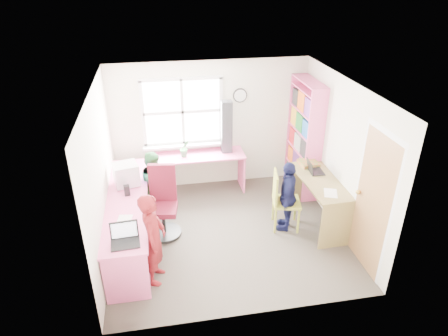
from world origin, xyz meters
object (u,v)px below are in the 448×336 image
object	(u,v)px
person_red	(154,239)
laptop_right	(314,169)
l_desk	(142,228)
person_green	(155,186)
right_desk	(321,192)
person_navy	(287,196)
crt_monitor	(126,174)
laptop_left	(125,238)
bookshelf	(304,140)
swivel_chair	(163,205)
potted_plant	(185,148)
cd_tower	(226,127)
wooden_chair	(282,198)

from	to	relation	value
person_red	laptop_right	bearing A→B (deg)	-55.39
l_desk	person_green	size ratio (longest dim) A/B	2.45
l_desk	right_desk	size ratio (longest dim) A/B	2.07
person_red	person_navy	size ratio (longest dim) A/B	1.12
crt_monitor	laptop_left	size ratio (longest dim) A/B	1.17
bookshelf	right_desk	bearing A→B (deg)	-94.16
person_navy	laptop_left	bearing A→B (deg)	-44.58
swivel_chair	bookshelf	bearing A→B (deg)	28.91
l_desk	right_desk	world-z (taller)	right_desk
laptop_left	laptop_right	bearing A→B (deg)	18.93
swivel_chair	crt_monitor	xyz separation A→B (m)	(-0.53, 0.31, 0.44)
l_desk	swivel_chair	xyz separation A→B (m)	(0.33, 0.50, 0.04)
l_desk	laptop_left	xyz separation A→B (m)	(-0.17, -0.67, 0.35)
laptop_left	laptop_right	xyz separation A→B (m)	(2.99, 1.26, 0.05)
person_navy	potted_plant	bearing A→B (deg)	-109.00
laptop_right	potted_plant	distance (m)	2.30
crt_monitor	cd_tower	xyz separation A→B (m)	(1.77, 0.96, 0.30)
person_navy	l_desk	bearing A→B (deg)	-58.70
potted_plant	person_navy	size ratio (longest dim) A/B	0.27
laptop_right	right_desk	bearing A→B (deg)	-164.97
potted_plant	person_red	distance (m)	2.35
l_desk	person_red	world-z (taller)	person_red
right_desk	person_green	size ratio (longest dim) A/B	1.18
laptop_left	person_green	distance (m)	1.70
bookshelf	swivel_chair	world-z (taller)	bookshelf
right_desk	laptop_left	xyz separation A→B (m)	(-3.05, -0.99, 0.22)
person_red	person_navy	bearing A→B (deg)	-57.48
laptop_left	wooden_chair	bearing A→B (deg)	18.36
crt_monitor	person_navy	world-z (taller)	person_navy
l_desk	potted_plant	bearing A→B (deg)	64.86
right_desk	person_green	world-z (taller)	person_green
l_desk	wooden_chair	distance (m)	2.23
bookshelf	swivel_chair	size ratio (longest dim) A/B	1.83
bookshelf	l_desk	bearing A→B (deg)	-153.57
crt_monitor	person_navy	distance (m)	2.56
crt_monitor	laptop_right	world-z (taller)	crt_monitor
l_desk	person_green	distance (m)	1.00
swivel_chair	cd_tower	distance (m)	1.92
bookshelf	laptop_left	distance (m)	3.80
potted_plant	person_green	size ratio (longest dim) A/B	0.26
right_desk	l_desk	bearing A→B (deg)	-175.65
right_desk	cd_tower	distance (m)	2.05
l_desk	cd_tower	xyz separation A→B (m)	(1.57, 1.77, 0.78)
person_red	right_desk	bearing A→B (deg)	-60.88
wooden_chair	person_navy	size ratio (longest dim) A/B	0.83
l_desk	swivel_chair	bearing A→B (deg)	56.55
right_desk	person_navy	world-z (taller)	person_navy
person_navy	right_desk	bearing A→B (deg)	119.64
swivel_chair	laptop_left	bearing A→B (deg)	-104.77
swivel_chair	person_green	world-z (taller)	person_green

